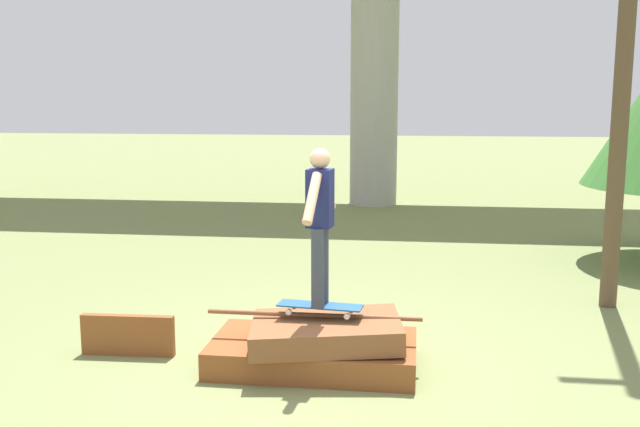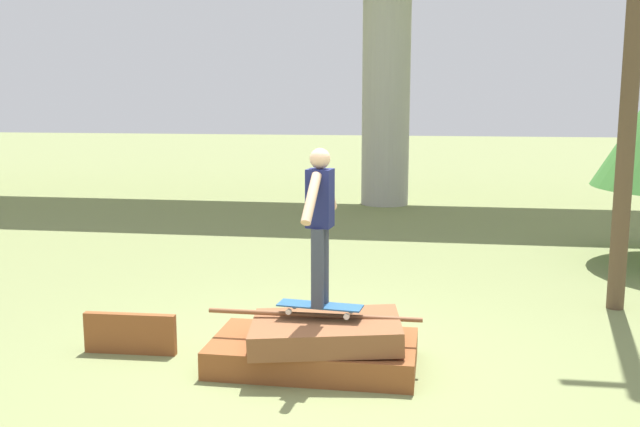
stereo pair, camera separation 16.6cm
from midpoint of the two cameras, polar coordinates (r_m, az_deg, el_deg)
name	(u,v)px [view 2 (the right image)]	position (r m, az deg, el deg)	size (l,w,h in m)	color
ground_plane	(314,366)	(6.84, 0.20, -12.11)	(80.00, 80.00, 0.00)	olive
scrap_pile	(318,346)	(6.74, 0.54, -10.53)	(2.01, 1.14, 0.52)	brown
scrap_plank_loose	(130,334)	(7.31, -14.32, -9.30)	(0.92, 0.11, 0.40)	brown
skateboard	(320,306)	(6.61, 0.72, -7.43)	(0.80, 0.31, 0.09)	#23517F
skater	(320,218)	(6.42, 0.74, -0.33)	(0.24, 0.98, 1.44)	#383D4C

